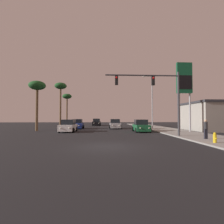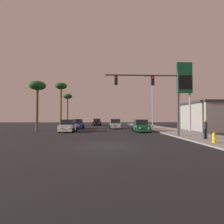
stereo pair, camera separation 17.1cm
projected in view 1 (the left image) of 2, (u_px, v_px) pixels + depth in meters
The scene contains 16 objects.
ground_plane at pixel (107, 147), 11.78m from camera, with size 120.00×120.00×0.00m, color black.
sidewalk_right at pixel (179, 132), 22.27m from camera, with size 5.00×60.00×0.12m.
building_gas_station at pixel (222, 116), 26.72m from camera, with size 10.30×8.30×4.30m.
car_silver at pixel (115, 124), 30.88m from camera, with size 2.04×4.32×1.68m.
car_green at pixel (141, 126), 24.01m from camera, with size 2.04×4.34×1.68m.
car_white at pixel (68, 126), 23.87m from camera, with size 2.04×4.33×1.68m.
car_blue at pixel (77, 124), 30.26m from camera, with size 2.04×4.34×1.68m.
car_black at pixel (97, 122), 42.73m from camera, with size 2.04×4.34×1.68m.
traffic_light_mast at pixel (157, 90), 17.65m from camera, with size 7.53×0.36×6.50m.
street_lamp at pixel (151, 99), 29.54m from camera, with size 1.74×0.24×9.00m.
gas_station_sign at pixel (184, 82), 22.74m from camera, with size 2.00×0.42×9.00m.
fire_hydrant at pixel (215, 138), 12.74m from camera, with size 0.24×0.34×0.76m.
pedestrian_on_sidewalk at pixel (206, 128), 15.01m from camera, with size 0.34×0.32×1.67m.
palm_tree_near at pixel (37, 88), 25.41m from camera, with size 2.40×2.40×7.30m.
palm_tree_far at pixel (67, 98), 45.41m from camera, with size 2.40×2.40×8.14m.
palm_tree_mid at pixel (61, 88), 35.50m from camera, with size 2.40×2.40×9.06m.
Camera 1 is at (-0.28, -11.85, 1.97)m, focal length 28.00 mm.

